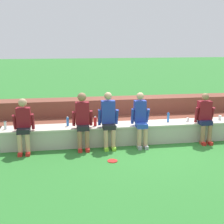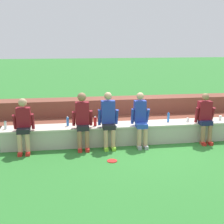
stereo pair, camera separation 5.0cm
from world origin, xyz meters
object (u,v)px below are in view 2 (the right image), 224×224
Objects in this scene: person_right_of_center at (141,118)px; water_bottle_center_gap at (95,121)px; person_far_right at (205,117)px; plastic_cup_left_end at (220,118)px; person_center at (108,118)px; person_left_of_center at (82,119)px; water_bottle_near_right at (68,121)px; person_far_left at (23,124)px; water_bottle_mid_left at (168,117)px; frisbee at (112,161)px; water_bottle_near_left at (5,125)px; plastic_cup_right_end at (188,120)px.

water_bottle_center_gap is (-1.18, 0.24, -0.10)m from person_right_of_center.
person_far_right reaches higher than plastic_cup_left_end.
person_center is 3.28m from plastic_cup_left_end.
person_left_of_center is 0.53m from water_bottle_near_right.
person_far_left reaches higher than water_bottle_mid_left.
person_left_of_center is 1.40m from frisbee.
water_bottle_near_right is at bearing 179.34° from plastic_cup_left_end.
person_far_left is 0.93× the size of person_center.
person_center is 5.86× the size of water_bottle_near_right.
person_left_of_center is 5.63× the size of water_bottle_mid_left.
person_far_left is at bearing -33.58° from water_bottle_near_left.
frisbee is at bearing -132.78° from person_right_of_center.
person_center is 5.60× the size of water_bottle_mid_left.
person_right_of_center is 6.44× the size of water_bottle_near_left.
person_right_of_center is (1.52, -0.01, -0.04)m from person_left_of_center.
water_bottle_center_gap reaches higher than plastic_cup_left_end.
person_left_of_center is at bearing -175.62° from plastic_cup_left_end.
person_far_left is 12.64× the size of plastic_cup_right_end.
person_far_left is at bearing -179.04° from person_center.
plastic_cup_right_end is 0.99m from plastic_cup_left_end.
water_bottle_center_gap is at bearing 143.61° from person_center.
frisbee is at bearing -77.83° from water_bottle_center_gap.
person_right_of_center is 13.23× the size of plastic_cup_right_end.
person_center is at bearing -174.70° from plastic_cup_left_end.
person_left_of_center is 0.67m from person_center.
person_right_of_center is at bearing -169.53° from plastic_cup_right_end.
water_bottle_mid_left is at bearing 157.34° from person_far_right.
water_bottle_center_gap is 1.13× the size of water_bottle_near_left.
frisbee is (2.07, -0.95, -0.72)m from person_far_left.
water_bottle_near_left is (-1.58, -0.06, -0.01)m from water_bottle_near_right.
person_right_of_center reaches higher than water_bottle_center_gap.
water_bottle_center_gap is at bearing 168.44° from person_right_of_center.
water_bottle_center_gap is 3.58m from plastic_cup_left_end.
person_left_of_center is 1.52m from person_right_of_center.
person_right_of_center is 1.93m from water_bottle_near_right.
water_bottle_near_left reaches higher than plastic_cup_left_end.
water_bottle_near_right is (-0.37, 0.35, -0.14)m from person_left_of_center.
person_center is at bearing -36.39° from water_bottle_center_gap.
person_far_left is 3.88m from water_bottle_mid_left.
person_center is 6.59× the size of water_bottle_near_left.
person_right_of_center is 5.69× the size of water_bottle_center_gap.
plastic_cup_left_end is at bearing -0.66° from water_bottle_near_right.
water_bottle_mid_left is at bearing 36.64° from frisbee.
water_bottle_near_right is at bearing 179.77° from water_bottle_mid_left.
person_center is at bearing -6.37° from water_bottle_near_left.
water_bottle_near_right is (-2.77, 0.01, -0.01)m from water_bottle_mid_left.
person_far_left is 5.83× the size of frisbee.
water_bottle_near_left is at bearing 173.63° from person_center.
person_left_of_center is 13.61× the size of plastic_cup_right_end.
person_left_of_center is at bearing 179.35° from person_far_right.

